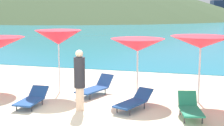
{
  "coord_description": "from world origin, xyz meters",
  "views": [
    {
      "loc": [
        3.77,
        -8.56,
        3.17
      ],
      "look_at": [
        0.53,
        2.98,
        1.2
      ],
      "focal_mm": 53.92,
      "sensor_mm": 36.0,
      "label": 1
    }
  ],
  "objects": [
    {
      "name": "umbrella_2",
      "position": [
        -1.5,
        2.86,
        2.09
      ],
      "size": [
        1.9,
        1.9,
        2.36
      ],
      "color": "silver",
      "rests_on": "ground_plane"
    },
    {
      "name": "lounge_chair_1",
      "position": [
        1.67,
        1.48,
        0.27
      ],
      "size": [
        1.07,
        1.68,
        0.56
      ],
      "rotation": [
        0.0,
        0.0,
        -0.36
      ],
      "color": "#1E478C",
      "rests_on": "ground_plane"
    },
    {
      "name": "umbrella_3",
      "position": [
        1.48,
        2.94,
        1.89
      ],
      "size": [
        1.94,
        1.94,
        2.11
      ],
      "color": "silver",
      "rests_on": "ground_plane"
    },
    {
      "name": "beachgoer_0",
      "position": [
        0.06,
        0.95,
        1.02
      ],
      "size": [
        0.34,
        0.34,
        1.91
      ],
      "rotation": [
        0.0,
        0.0,
        2.06
      ],
      "color": "beige",
      "rests_on": "ground_plane"
    },
    {
      "name": "ocean_water",
      "position": [
        0.0,
        227.76,
        0.01
      ],
      "size": [
        650.0,
        440.0,
        0.02
      ],
      "primitive_type": "cube",
      "color": "teal",
      "rests_on": "ground_plane"
    },
    {
      "name": "lounge_chair_5",
      "position": [
        -1.61,
        0.95,
        0.25
      ],
      "size": [
        0.65,
        1.46,
        0.54
      ],
      "rotation": [
        0.0,
        0.0,
        0.03
      ],
      "color": "#1E478C",
      "rests_on": "ground_plane"
    },
    {
      "name": "umbrella_4",
      "position": [
        3.61,
        2.85,
        2.05
      ],
      "size": [
        2.05,
        2.05,
        2.25
      ],
      "color": "silver",
      "rests_on": "ground_plane"
    },
    {
      "name": "lounge_chair_0",
      "position": [
        3.41,
        1.14,
        0.3
      ],
      "size": [
        0.86,
        1.4,
        0.68
      ],
      "rotation": [
        0.0,
        0.0,
        0.24
      ],
      "color": "#268C66",
      "rests_on": "ground_plane"
    },
    {
      "name": "lounge_chair_4",
      "position": [
        -0.06,
        2.87,
        0.29
      ],
      "size": [
        1.09,
        1.75,
        0.67
      ],
      "rotation": [
        0.0,
        0.0,
        -0.34
      ],
      "color": "#1E478C",
      "rests_on": "ground_plane"
    },
    {
      "name": "ground_plane",
      "position": [
        0.0,
        10.0,
        -0.15
      ],
      "size": [
        50.0,
        100.0,
        0.3
      ],
      "primitive_type": "cube",
      "color": "beige"
    }
  ]
}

